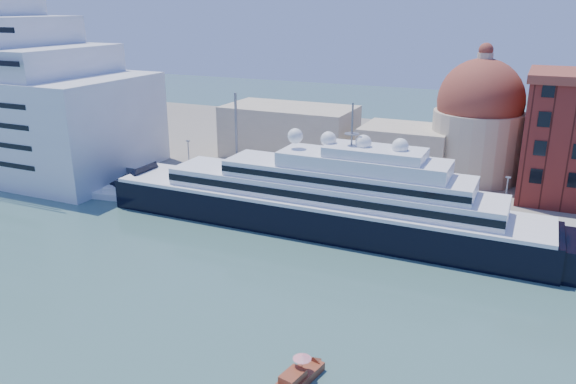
% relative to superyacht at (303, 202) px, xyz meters
% --- Properties ---
extents(ground, '(400.00, 400.00, 0.00)m').
position_rel_superyacht_xyz_m(ground, '(1.54, -23.00, -4.42)').
color(ground, '#355C59').
rests_on(ground, ground).
extents(quay, '(180.00, 10.00, 2.50)m').
position_rel_superyacht_xyz_m(quay, '(1.54, 11.00, -3.17)').
color(quay, gray).
rests_on(quay, ground).
extents(land, '(260.00, 72.00, 2.00)m').
position_rel_superyacht_xyz_m(land, '(1.54, 52.00, -3.42)').
color(land, slate).
rests_on(land, ground).
extents(quay_fence, '(180.00, 0.10, 1.20)m').
position_rel_superyacht_xyz_m(quay_fence, '(1.54, 6.50, -1.32)').
color(quay_fence, slate).
rests_on(quay_fence, quay).
extents(superyacht, '(85.76, 11.89, 25.63)m').
position_rel_superyacht_xyz_m(superyacht, '(0.00, 0.00, 0.00)').
color(superyacht, black).
rests_on(superyacht, ground).
extents(service_barge, '(11.22, 5.15, 2.43)m').
position_rel_superyacht_xyz_m(service_barge, '(-41.52, -2.05, -3.72)').
color(service_barge, white).
rests_on(service_barge, ground).
extents(water_taxi, '(3.39, 6.76, 3.07)m').
position_rel_superyacht_xyz_m(water_taxi, '(16.09, -39.24, -3.69)').
color(water_taxi, maroon).
rests_on(water_taxi, ground).
extents(church, '(66.00, 18.00, 25.50)m').
position_rel_superyacht_xyz_m(church, '(7.93, 34.72, 6.48)').
color(church, beige).
rests_on(church, land).
extents(lamp_posts, '(120.80, 2.40, 18.00)m').
position_rel_superyacht_xyz_m(lamp_posts, '(-11.12, 9.27, 5.42)').
color(lamp_posts, slate).
rests_on(lamp_posts, quay).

